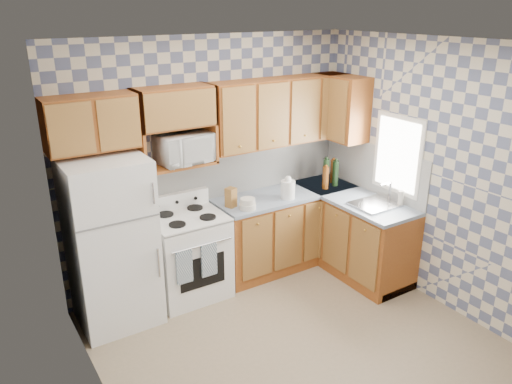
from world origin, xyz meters
TOP-DOWN VIEW (x-y plane):
  - floor at (0.00, 0.00)m, footprint 3.40×3.40m
  - back_wall at (0.00, 1.60)m, footprint 3.40×0.02m
  - right_wall at (1.70, 0.00)m, footprint 0.02×3.20m
  - backsplash_back at (0.40, 1.59)m, footprint 2.60×0.02m
  - backsplash_right at (1.69, 0.80)m, footprint 0.02×1.60m
  - refrigerator at (-1.27, 1.25)m, footprint 0.75×0.70m
  - stove_body at (-0.47, 1.28)m, footprint 0.76×0.65m
  - cooktop at (-0.47, 1.28)m, footprint 0.76×0.65m
  - backguard at (-0.47, 1.55)m, footprint 0.76×0.08m
  - dish_towel_left at (-0.67, 0.93)m, footprint 0.17×0.02m
  - dish_towel_right at (-0.40, 0.93)m, footprint 0.17×0.02m
  - base_cabinets_back at (0.82, 1.30)m, footprint 1.75×0.60m
  - base_cabinets_right at (1.40, 0.80)m, footprint 0.60×1.60m
  - countertop_back at (0.82, 1.30)m, footprint 1.77×0.63m
  - countertop_right at (1.40, 0.80)m, footprint 0.63×1.60m
  - upper_cabinets_back at (0.82, 1.44)m, footprint 1.75×0.33m
  - upper_cabinets_fridge at (-1.29, 1.44)m, footprint 0.82×0.33m
  - upper_cabinets_right at (1.53, 1.25)m, footprint 0.33×0.70m
  - microwave_shelf at (-0.47, 1.44)m, footprint 0.80×0.33m
  - microwave at (-0.39, 1.43)m, footprint 0.59×0.43m
  - sink at (1.40, 0.45)m, footprint 0.48×0.40m
  - window at (1.69, 0.45)m, footprint 0.02×0.66m
  - bottle_0 at (1.35, 1.23)m, footprint 0.07×0.07m
  - bottle_1 at (1.45, 1.17)m, footprint 0.07×0.07m
  - bottle_2 at (1.50, 1.27)m, footprint 0.07×0.07m
  - bottle_3 at (1.28, 1.15)m, footprint 0.07×0.07m
  - knife_block at (0.05, 1.25)m, footprint 0.13×0.13m
  - electric_kettle at (0.72, 1.13)m, footprint 0.16×0.16m
  - food_containers at (0.17, 1.11)m, footprint 0.18×0.18m
  - soap_bottle at (1.62, 0.29)m, footprint 0.06×0.06m

SIDE VIEW (x-z plane):
  - floor at x=0.00m, z-range 0.00..0.00m
  - base_cabinets_back at x=0.82m, z-range 0.00..0.88m
  - base_cabinets_right at x=1.40m, z-range 0.00..0.88m
  - stove_body at x=-0.47m, z-range 0.00..0.90m
  - dish_towel_left at x=-0.67m, z-range 0.37..0.73m
  - dish_towel_right at x=-0.40m, z-range 0.37..0.73m
  - refrigerator at x=-1.27m, z-range 0.00..1.68m
  - countertop_back at x=0.82m, z-range 0.88..0.92m
  - countertop_right at x=1.40m, z-range 0.88..0.92m
  - cooktop at x=-0.47m, z-range 0.89..0.92m
  - sink at x=1.40m, z-range 0.91..0.94m
  - food_containers at x=0.17m, z-range 0.92..1.04m
  - backguard at x=-0.47m, z-range 0.92..1.08m
  - soap_bottle at x=1.62m, z-range 0.92..1.09m
  - electric_kettle at x=0.72m, z-range 0.92..1.13m
  - knife_block at x=0.05m, z-range 0.92..1.14m
  - bottle_3 at x=1.28m, z-range 0.92..1.19m
  - bottle_2 at x=1.50m, z-range 0.92..1.21m
  - bottle_1 at x=1.45m, z-range 0.92..1.23m
  - bottle_0 at x=1.35m, z-range 0.92..1.25m
  - backsplash_back at x=0.40m, z-range 0.92..1.48m
  - backsplash_right at x=1.69m, z-range 0.92..1.48m
  - back_wall at x=0.00m, z-range 0.00..2.70m
  - right_wall at x=1.70m, z-range 0.00..2.70m
  - microwave_shelf at x=-0.47m, z-range 1.42..1.45m
  - window at x=1.69m, z-range 1.02..1.88m
  - microwave at x=-0.39m, z-range 1.45..1.75m
  - upper_cabinets_back at x=0.82m, z-range 1.48..2.22m
  - upper_cabinets_right at x=1.53m, z-range 1.48..2.22m
  - upper_cabinets_fridge at x=-1.29m, z-range 1.72..2.22m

